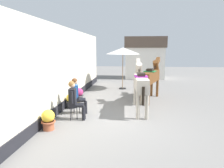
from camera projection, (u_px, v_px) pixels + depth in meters
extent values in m
plane|color=slate|center=(124.00, 99.00, 10.38)|extent=(40.00, 40.00, 0.00)
cube|color=beige|center=(64.00, 67.00, 8.89)|extent=(0.30, 14.00, 3.40)
cube|color=black|center=(65.00, 101.00, 9.14)|extent=(0.34, 14.00, 0.36)
cube|color=silver|center=(144.00, 63.00, 17.79)|extent=(3.20, 2.40, 2.60)
cube|color=brown|center=(145.00, 43.00, 17.50)|extent=(3.40, 2.60, 0.90)
cylinder|color=black|center=(73.00, 107.00, 7.22)|extent=(0.34, 0.34, 0.03)
cylinder|color=black|center=(77.00, 113.00, 7.26)|extent=(0.02, 0.02, 0.45)
cylinder|color=black|center=(72.00, 112.00, 7.38)|extent=(0.02, 0.02, 0.45)
cylinder|color=black|center=(70.00, 114.00, 7.14)|extent=(0.02, 0.02, 0.45)
cube|color=black|center=(73.00, 104.00, 7.20)|extent=(0.27, 0.34, 0.20)
cube|color=black|center=(72.00, 95.00, 7.15)|extent=(0.25, 0.36, 0.44)
sphere|color=tan|center=(72.00, 85.00, 7.09)|extent=(0.20, 0.20, 0.20)
sphere|color=olive|center=(72.00, 84.00, 7.09)|extent=(0.22, 0.22, 0.22)
cylinder|color=black|center=(79.00, 104.00, 7.29)|extent=(0.39, 0.17, 0.13)
cylinder|color=black|center=(84.00, 113.00, 7.34)|extent=(0.11, 0.11, 0.46)
cylinder|color=black|center=(78.00, 106.00, 7.13)|extent=(0.39, 0.17, 0.13)
cylinder|color=black|center=(83.00, 114.00, 7.18)|extent=(0.11, 0.11, 0.46)
cylinder|color=black|center=(74.00, 95.00, 7.35)|extent=(0.09, 0.09, 0.42)
cylinder|color=black|center=(72.00, 98.00, 6.96)|extent=(0.09, 0.09, 0.42)
cylinder|color=gold|center=(76.00, 102.00, 7.91)|extent=(0.34, 0.34, 0.03)
cylinder|color=black|center=(79.00, 108.00, 7.97)|extent=(0.02, 0.02, 0.45)
cylinder|color=black|center=(74.00, 107.00, 8.06)|extent=(0.02, 0.02, 0.45)
cylinder|color=black|center=(74.00, 109.00, 7.82)|extent=(0.02, 0.02, 0.45)
cube|color=black|center=(76.00, 99.00, 7.89)|extent=(0.32, 0.37, 0.20)
cube|color=#1E4C8C|center=(75.00, 91.00, 7.84)|extent=(0.30, 0.39, 0.44)
sphere|color=tan|center=(75.00, 82.00, 7.78)|extent=(0.20, 0.20, 0.20)
sphere|color=#593319|center=(74.00, 81.00, 7.77)|extent=(0.22, 0.22, 0.22)
cylinder|color=black|center=(81.00, 100.00, 8.01)|extent=(0.40, 0.22, 0.13)
cylinder|color=black|center=(86.00, 107.00, 8.09)|extent=(0.11, 0.11, 0.46)
cylinder|color=black|center=(81.00, 101.00, 7.85)|extent=(0.40, 0.22, 0.13)
cylinder|color=black|center=(86.00, 108.00, 7.93)|extent=(0.11, 0.11, 0.46)
cylinder|color=#1E4C8C|center=(76.00, 91.00, 8.04)|extent=(0.09, 0.09, 0.42)
cylinder|color=#1E4C8C|center=(76.00, 93.00, 7.65)|extent=(0.09, 0.09, 0.42)
cube|color=#B2A899|center=(141.00, 83.00, 8.08)|extent=(0.55, 2.22, 0.52)
cylinder|color=#B2A899|center=(135.00, 95.00, 9.17)|extent=(0.13, 0.13, 0.90)
cylinder|color=#B2A899|center=(142.00, 95.00, 9.16)|extent=(0.13, 0.13, 0.90)
cylinder|color=#B2A899|center=(138.00, 107.00, 7.26)|extent=(0.13, 0.13, 0.90)
cylinder|color=#B2A899|center=(147.00, 107.00, 7.25)|extent=(0.13, 0.13, 0.90)
cylinder|color=#B2A899|center=(139.00, 70.00, 9.20)|extent=(0.31, 0.64, 0.73)
cube|color=#B2A899|center=(138.00, 63.00, 9.48)|extent=(0.21, 0.54, 0.40)
cube|color=black|center=(139.00, 67.00, 9.16)|extent=(0.07, 0.63, 0.48)
cylinder|color=black|center=(143.00, 96.00, 7.01)|extent=(0.10, 0.10, 0.65)
cube|color=#8C1E8C|center=(141.00, 76.00, 7.94)|extent=(0.53, 0.62, 0.03)
cube|color=black|center=(141.00, 75.00, 7.93)|extent=(0.30, 0.45, 0.12)
cube|color=brown|center=(150.00, 77.00, 9.88)|extent=(1.10, 2.23, 0.52)
cylinder|color=brown|center=(151.00, 88.00, 10.94)|extent=(0.13, 0.13, 0.90)
cylinder|color=brown|center=(157.00, 88.00, 10.82)|extent=(0.13, 0.13, 0.90)
cylinder|color=brown|center=(141.00, 95.00, 9.20)|extent=(0.13, 0.13, 0.90)
cylinder|color=brown|center=(148.00, 95.00, 9.07)|extent=(0.13, 0.13, 0.90)
cylinder|color=brown|center=(156.00, 67.00, 10.90)|extent=(0.46, 0.69, 0.73)
cube|color=brown|center=(158.00, 61.00, 11.15)|extent=(0.34, 0.56, 0.40)
cube|color=black|center=(156.00, 64.00, 10.86)|extent=(0.23, 0.61, 0.48)
cylinder|color=black|center=(144.00, 86.00, 8.90)|extent=(0.13, 0.13, 0.65)
cube|color=#197238|center=(150.00, 71.00, 9.75)|extent=(0.66, 0.73, 0.03)
cube|color=black|center=(150.00, 70.00, 9.73)|extent=(0.40, 0.51, 0.12)
cylinder|color=#A85638|center=(49.00, 125.00, 6.34)|extent=(0.34, 0.34, 0.28)
cylinder|color=#A85638|center=(48.00, 122.00, 6.32)|extent=(0.43, 0.43, 0.04)
sphere|color=gold|center=(48.00, 116.00, 6.29)|extent=(0.40, 0.40, 0.40)
cylinder|color=#4C4C51|center=(71.00, 105.00, 8.70)|extent=(0.34, 0.34, 0.28)
cylinder|color=#4C4C51|center=(71.00, 102.00, 8.68)|extent=(0.43, 0.43, 0.04)
sphere|color=gold|center=(71.00, 98.00, 8.65)|extent=(0.40, 0.40, 0.40)
cylinder|color=#4C4C51|center=(79.00, 98.00, 9.88)|extent=(0.34, 0.34, 0.28)
cylinder|color=#4C4C51|center=(79.00, 96.00, 9.86)|extent=(0.43, 0.43, 0.04)
sphere|color=#B22D66|center=(79.00, 92.00, 9.83)|extent=(0.40, 0.40, 0.40)
cylinder|color=black|center=(123.00, 88.00, 12.96)|extent=(0.44, 0.44, 0.06)
cylinder|color=olive|center=(123.00, 72.00, 12.79)|extent=(0.04, 0.04, 2.20)
cone|color=silver|center=(123.00, 51.00, 12.57)|extent=(2.10, 2.10, 0.40)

